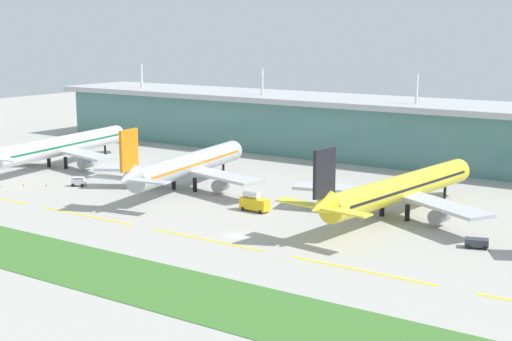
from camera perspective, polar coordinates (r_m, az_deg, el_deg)
The scene contains 14 objects.
ground_plane at distance 148.85m, azimuth -1.69°, elevation -5.10°, with size 600.00×600.00×0.00m, color #A8A59E.
terminal_building at distance 233.47m, azimuth 12.78°, elevation 2.91°, with size 288.00×34.00×28.18m.
airliner_nearest at distance 229.57m, azimuth -15.06°, elevation 1.84°, with size 48.16×66.42×18.90m.
airliner_near_middle at distance 191.12m, azimuth -5.42°, elevation 0.41°, with size 48.26×60.08×18.90m.
airliner_far_middle at distance 164.82m, azimuth 11.06°, elevation -1.42°, with size 48.42×65.61×18.90m.
taxiway_stripe_mid_west at distance 168.74m, azimuth -13.08°, elevation -3.46°, with size 28.00×0.70×0.04m, color yellow.
taxiway_stripe_centre at distance 146.31m, azimuth -3.92°, elevation -5.40°, with size 28.00×0.70×0.04m, color yellow.
taxiway_stripe_mid_east at distance 129.04m, azimuth 8.17°, elevation -7.72°, with size 28.00×0.70×0.04m, color yellow.
grass_verge at distance 126.17m, azimuth -10.04°, elevation -8.20°, with size 300.00×18.00×0.10m, color #3D702D.
baggage_cart at distance 200.86m, azimuth -13.67°, elevation -0.85°, with size 4.02×3.40×2.48m.
pushback_tug at distance 146.42m, azimuth 16.81°, elevation -5.39°, with size 4.92×3.62×1.85m.
fuel_truck at distance 168.12m, azimuth -0.15°, elevation -2.44°, with size 7.36×3.08×4.95m.
safety_cone_left_wingtip at distance 205.33m, azimuth -17.68°, elevation -1.07°, with size 0.56×0.56×0.70m, color orange.
safety_cone_nose_front at distance 203.51m, azimuth -16.01°, elevation -1.08°, with size 0.56×0.56×0.70m, color orange.
Camera 1 is at (83.92, -115.97, 40.80)m, focal length 51.33 mm.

